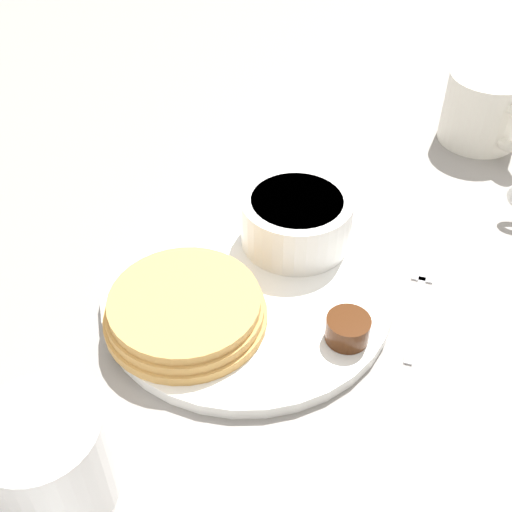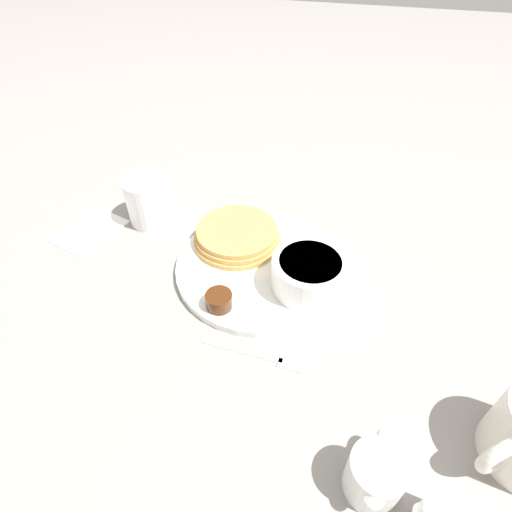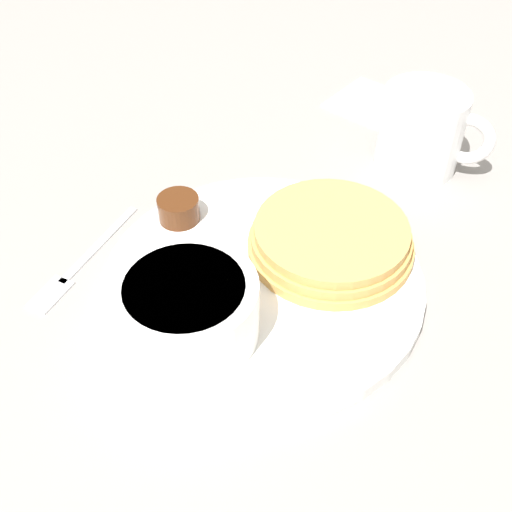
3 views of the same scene
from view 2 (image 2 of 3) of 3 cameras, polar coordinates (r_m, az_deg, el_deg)
ground_plane at (r=0.63m, az=0.77°, el=-1.84°), size 4.00×4.00×0.00m
plate at (r=0.63m, az=0.78°, el=-1.45°), size 0.27×0.27×0.01m
pancake_stack at (r=0.66m, az=-2.73°, el=2.96°), size 0.14×0.14×0.03m
bowl at (r=0.58m, az=7.58°, el=-2.35°), size 0.11×0.11×0.05m
syrup_cup at (r=0.56m, az=-5.31°, el=-6.32°), size 0.04×0.04×0.02m
butter_ramekin at (r=0.57m, az=8.30°, el=-4.68°), size 0.04×0.04×0.05m
coffee_mug at (r=0.73m, az=-14.78°, el=7.84°), size 0.11×0.08×0.08m
creamer_pitcher_near at (r=0.45m, az=16.59°, el=-27.80°), size 0.08×0.06×0.06m
fork at (r=0.53m, az=1.65°, el=-14.19°), size 0.02×0.14×0.00m
napkin at (r=0.76m, az=-22.69°, el=3.43°), size 0.13×0.11×0.00m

